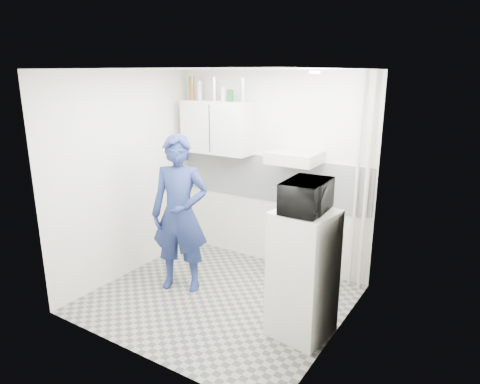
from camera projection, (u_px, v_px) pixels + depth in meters
The scene contains 23 objects.
floor at pixel (219, 298), 5.03m from camera, with size 2.80×2.80×0.00m, color gray.
ceiling at pixel (215, 69), 4.33m from camera, with size 2.80×2.80×0.00m, color white.
wall_back at pixel (271, 171), 5.70m from camera, with size 2.80×2.80×0.00m, color silver.
wall_left at pixel (127, 176), 5.40m from camera, with size 2.60×2.60×0.00m, color silver.
wall_right at pixel (340, 214), 3.96m from camera, with size 2.60×2.60×0.00m, color silver.
person at pixel (180, 214), 5.06m from camera, with size 0.69×0.45×1.89m, color navy.
stove at pixel (298, 248), 5.45m from camera, with size 0.51×0.51×0.82m, color beige.
fridge at pixel (303, 274), 4.21m from camera, with size 0.54×0.54×1.30m, color beige.
stove_top at pixel (299, 216), 5.34m from camera, with size 0.49×0.49×0.03m, color black.
saucepan at pixel (292, 212), 5.31m from camera, with size 0.17×0.17×0.09m, color silver.
microwave at pixel (306, 196), 3.99m from camera, with size 0.37×0.54×0.30m, color black.
bottle_a at pixel (192, 88), 5.87m from camera, with size 0.07×0.07×0.31m, color brown.
bottle_b at pixel (200, 91), 5.81m from camera, with size 0.07×0.07×0.26m, color #B2B7BC.
bottle_d at pixel (214, 89), 5.68m from camera, with size 0.07×0.07×0.31m, color silver.
canister_a at pixel (223, 94), 5.62m from camera, with size 0.07×0.07×0.18m, color #B2B7BC.
canister_b at pixel (230, 95), 5.56m from camera, with size 0.08×0.08×0.15m, color #144C1E.
bottle_e at pixel (243, 90), 5.45m from camera, with size 0.08×0.08×0.30m, color silver.
upper_cabinet at pixel (217, 127), 5.79m from camera, with size 1.00×0.35×0.70m, color beige.
range_hood at pixel (295, 158), 5.19m from camera, with size 0.60×0.50×0.14m, color beige.
backsplash at pixel (271, 178), 5.71m from camera, with size 2.74×0.03×0.60m, color white.
pipe_a at pixel (367, 186), 4.96m from camera, with size 0.05×0.05×2.60m, color beige.
pipe_b at pixel (356, 184), 5.02m from camera, with size 0.04×0.04×2.60m, color beige.
ceiling_spot_fixture at pixel (315, 72), 3.98m from camera, with size 0.10×0.10×0.02m, color white.
Camera 1 is at (2.63, -3.67, 2.57)m, focal length 32.00 mm.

